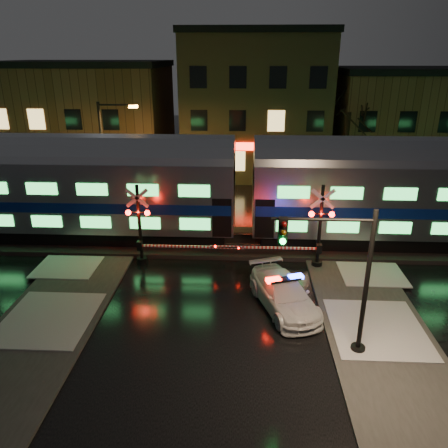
{
  "coord_description": "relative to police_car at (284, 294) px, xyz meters",
  "views": [
    {
      "loc": [
        1.3,
        -17.55,
        10.04
      ],
      "look_at": [
        0.29,
        2.5,
        2.2
      ],
      "focal_mm": 35.0,
      "sensor_mm": 36.0,
      "label": 1
    }
  ],
  "objects": [
    {
      "name": "building_mid",
      "position": [
        -1.0,
        24.0,
        5.08
      ],
      "size": [
        12.0,
        11.0,
        11.5
      ],
      "primitive_type": "cube",
      "color": "brown",
      "rests_on": "ground"
    },
    {
      "name": "crossing_signal_left",
      "position": [
        -6.56,
        3.81,
        1.06
      ],
      "size": [
        5.89,
        0.66,
        4.17
      ],
      "color": "black",
      "rests_on": "ground"
    },
    {
      "name": "crossing_signal_right",
      "position": [
        1.62,
        3.81,
        1.11
      ],
      "size": [
        6.07,
        0.67,
        4.3
      ],
      "color": "black",
      "rests_on": "ground"
    },
    {
      "name": "streetlight",
      "position": [
        -10.36,
        10.5,
        3.59
      ],
      "size": [
        2.47,
        0.26,
        7.38
      ],
      "color": "black",
      "rests_on": "ground"
    },
    {
      "name": "sidewalk_left",
      "position": [
        -9.5,
        -4.5,
        -0.61
      ],
      "size": [
        4.0,
        20.0,
        0.12
      ],
      "primitive_type": "cube",
      "color": "#2D2D2D",
      "rests_on": "ground"
    },
    {
      "name": "ballast",
      "position": [
        -3.0,
        6.5,
        -0.55
      ],
      "size": [
        90.0,
        4.2,
        0.24
      ],
      "primitive_type": "cube",
      "color": "black",
      "rests_on": "ground"
    },
    {
      "name": "traffic_light",
      "position": [
        1.59,
        -2.9,
        2.24
      ],
      "size": [
        3.53,
        0.67,
        5.46
      ],
      "rotation": [
        0.0,
        0.0,
        -0.23
      ],
      "color": "black",
      "rests_on": "ground"
    },
    {
      "name": "train",
      "position": [
        -1.78,
        6.5,
        2.72
      ],
      "size": [
        51.0,
        3.12,
        5.92
      ],
      "color": "black",
      "rests_on": "ballast"
    },
    {
      "name": "building_left",
      "position": [
        -16.0,
        23.5,
        3.83
      ],
      "size": [
        14.0,
        10.0,
        9.0
      ],
      "primitive_type": "cube",
      "color": "brown",
      "rests_on": "ground"
    },
    {
      "name": "sidewalk_right",
      "position": [
        3.5,
        -4.5,
        -0.61
      ],
      "size": [
        4.0,
        20.0,
        0.12
      ],
      "primitive_type": "cube",
      "color": "#2D2D2D",
      "rests_on": "ground"
    },
    {
      "name": "police_car",
      "position": [
        0.0,
        0.0,
        0.0
      ],
      "size": [
        3.23,
        4.91,
        1.48
      ],
      "rotation": [
        0.0,
        0.0,
        0.33
      ],
      "color": "silver",
      "rests_on": "ground"
    },
    {
      "name": "ground",
      "position": [
        -3.0,
        1.5,
        -0.67
      ],
      "size": [
        120.0,
        120.0,
        0.0
      ],
      "primitive_type": "plane",
      "color": "black",
      "rests_on": "ground"
    },
    {
      "name": "building_right",
      "position": [
        12.0,
        23.5,
        3.58
      ],
      "size": [
        12.0,
        10.0,
        8.5
      ],
      "primitive_type": "cube",
      "color": "brown",
      "rests_on": "ground"
    }
  ]
}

